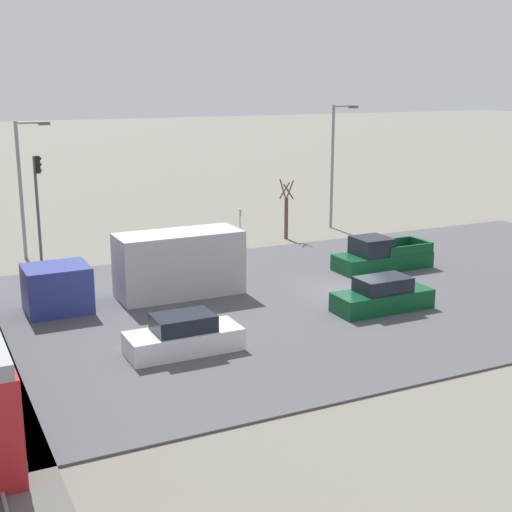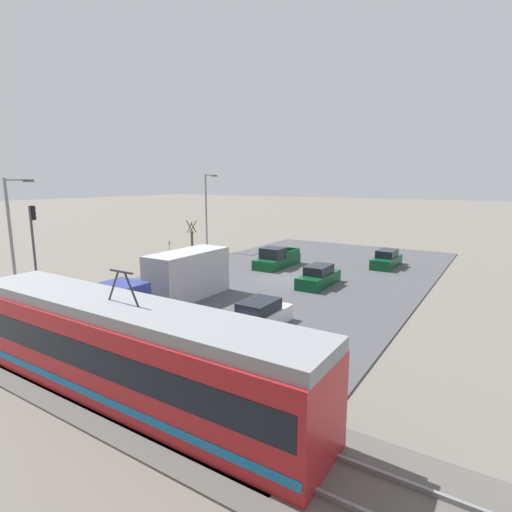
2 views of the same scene
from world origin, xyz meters
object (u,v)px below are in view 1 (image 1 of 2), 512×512
object	(u,v)px
pickup_truck	(381,257)
street_lamp_near_crossing	(24,180)
street_lamp_mid_block	(335,158)
no_parking_sign	(240,223)
sedan_car_0	(184,336)
street_tree	(286,212)
sedan_car_1	(382,296)
box_truck	(151,269)
traffic_light_pole	(38,195)

from	to	relation	value
pickup_truck	street_lamp_near_crossing	size ratio (longest dim) A/B	0.68
street_lamp_mid_block	no_parking_sign	world-z (taller)	street_lamp_mid_block
sedan_car_0	street_lamp_near_crossing	bearing A→B (deg)	-170.98
street_tree	no_parking_sign	world-z (taller)	street_tree
sedan_car_1	box_truck	bearing A→B (deg)	54.81
sedan_car_0	street_lamp_mid_block	distance (m)	25.29
pickup_truck	no_parking_sign	size ratio (longest dim) A/B	2.38
sedan_car_0	traffic_light_pole	bearing A→B (deg)	-171.73
street_lamp_mid_block	no_parking_sign	xyz separation A→B (m)	(-2.03, 8.07, -3.45)
sedan_car_0	street_lamp_near_crossing	size ratio (longest dim) A/B	0.55
no_parking_sign	traffic_light_pole	bearing A→B (deg)	86.95
traffic_light_pole	no_parking_sign	xyz separation A→B (m)	(-0.63, -11.90, -2.46)
street_lamp_near_crossing	street_lamp_mid_block	bearing A→B (deg)	-90.51
street_lamp_near_crossing	no_parking_sign	xyz separation A→B (m)	(-2.21, -12.37, -3.15)
pickup_truck	sedan_car_0	world-z (taller)	pickup_truck
sedan_car_1	no_parking_sign	xyz separation A→B (m)	(14.78, 0.12, 0.67)
street_tree	no_parking_sign	xyz separation A→B (m)	(-0.20, 3.35, -0.38)
traffic_light_pole	street_tree	xyz separation A→B (m)	(-0.44, -15.26, -2.08)
box_truck	street_lamp_near_crossing	distance (m)	11.94
box_truck	street_lamp_near_crossing	xyz separation A→B (m)	(10.89, 3.84, 3.04)
box_truck	street_tree	size ratio (longest dim) A/B	2.60
street_tree	street_lamp_near_crossing	xyz separation A→B (m)	(2.01, 15.73, 2.77)
street_tree	street_lamp_near_crossing	world-z (taller)	street_lamp_near_crossing
traffic_light_pole	box_truck	bearing A→B (deg)	-160.08
sedan_car_1	no_parking_sign	world-z (taller)	no_parking_sign
pickup_truck	street_tree	distance (m)	9.24
street_tree	street_lamp_mid_block	distance (m)	5.92
pickup_truck	sedan_car_0	size ratio (longest dim) A/B	1.24
pickup_truck	street_lamp_near_crossing	xyz separation A→B (m)	(11.15, 16.58, 3.76)
box_truck	street_lamp_mid_block	world-z (taller)	street_lamp_mid_block
box_truck	sedan_car_0	size ratio (longest dim) A/B	2.32
pickup_truck	street_lamp_mid_block	bearing A→B (deg)	-19.37
traffic_light_pole	street_tree	bearing A→B (deg)	-91.63
street_lamp_near_crossing	no_parking_sign	bearing A→B (deg)	-100.12
traffic_light_pole	street_lamp_mid_block	world-z (taller)	street_lamp_mid_block
pickup_truck	sedan_car_0	distance (m)	15.30
sedan_car_1	traffic_light_pole	world-z (taller)	traffic_light_pole
no_parking_sign	street_lamp_near_crossing	bearing A→B (deg)	79.88
street_lamp_near_crossing	no_parking_sign	world-z (taller)	street_lamp_near_crossing
street_lamp_near_crossing	box_truck	bearing A→B (deg)	-160.56
street_lamp_mid_block	box_truck	bearing A→B (deg)	122.83
sedan_car_0	sedan_car_1	world-z (taller)	sedan_car_1
street_lamp_mid_block	no_parking_sign	bearing A→B (deg)	104.09
box_truck	traffic_light_pole	world-z (taller)	traffic_light_pole
box_truck	sedan_car_1	size ratio (longest dim) A/B	2.22
no_parking_sign	sedan_car_0	bearing A→B (deg)	148.65
box_truck	sedan_car_1	bearing A→B (deg)	-125.19
pickup_truck	box_truck	bearing A→B (deg)	88.81
box_truck	street_tree	xyz separation A→B (m)	(8.88, -11.88, 0.27)
traffic_light_pole	no_parking_sign	size ratio (longest dim) A/B	2.67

